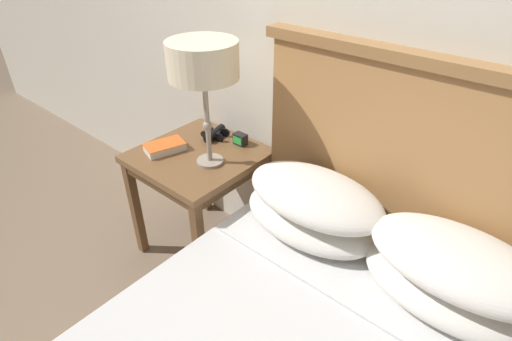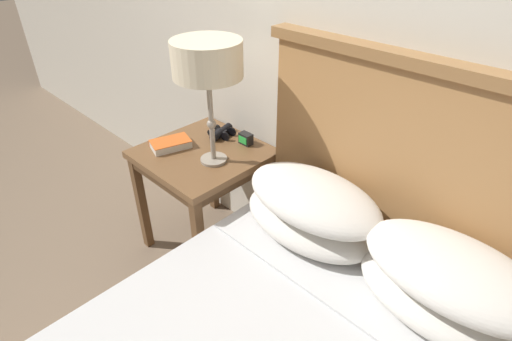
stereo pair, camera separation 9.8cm
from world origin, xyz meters
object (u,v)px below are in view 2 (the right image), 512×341
Objects in this scene: table_lamp at (207,62)px; book_on_nightstand at (171,144)px; nightstand at (204,165)px; alarm_clock at (246,139)px; binoculars_pair at (221,132)px.

book_on_nightstand is at bearing -165.25° from table_lamp.
alarm_clock is at bearing 63.50° from nightstand.
alarm_clock is at bearing 92.42° from table_lamp.
table_lamp is at bearing -49.84° from binoculars_pair.
table_lamp is at bearing -87.58° from alarm_clock.
alarm_clock is (0.10, 0.21, 0.11)m from nightstand.
table_lamp is 0.51m from alarm_clock.
table_lamp reaches higher than alarm_clock.
alarm_clock is (0.25, 0.30, 0.01)m from book_on_nightstand.
nightstand is at bearing 170.01° from table_lamp.
binoculars_pair is 2.36× the size of alarm_clock.
book_on_nightstand is 1.35× the size of binoculars_pair.
alarm_clock is (0.16, 0.03, 0.01)m from binoculars_pair.
table_lamp is 0.54m from book_on_nightstand.
table_lamp is 2.61× the size of book_on_nightstand.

